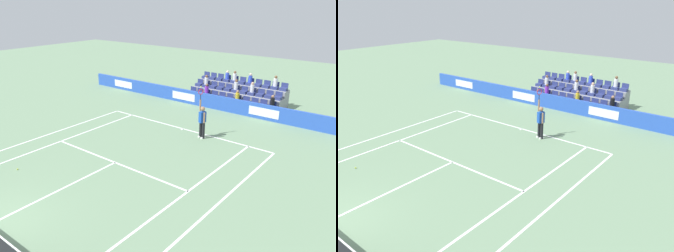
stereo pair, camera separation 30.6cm
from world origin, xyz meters
TOP-DOWN VIEW (x-y plane):
  - line_baseline at (0.00, -11.89)m, footprint 10.97×0.10m
  - line_service at (0.00, -6.40)m, footprint 8.23×0.10m
  - line_centre_service at (0.00, -3.20)m, footprint 0.10×6.40m
  - line_singles_sideline_left at (4.12, -5.95)m, footprint 0.10×11.89m
  - line_singles_sideline_right at (-4.12, -5.95)m, footprint 0.10×11.89m
  - line_doubles_sideline_left at (5.49, -5.95)m, footprint 0.10×11.89m
  - line_doubles_sideline_right at (-5.49, -5.95)m, footprint 0.10×11.89m
  - line_centre_mark at (0.00, -11.79)m, footprint 0.10×0.20m
  - sponsor_barrier at (0.00, -16.35)m, footprint 24.50×0.22m
  - tennis_player at (-1.57, -11.41)m, footprint 0.51×0.43m
  - stadium_stand at (-0.01, -18.67)m, footprint 6.82×2.85m
  - loose_tennis_ball at (2.92, -3.25)m, footprint 0.07×0.07m

SIDE VIEW (x-z plane):
  - line_baseline at x=0.00m, z-range 0.00..0.01m
  - line_service at x=0.00m, z-range 0.00..0.01m
  - line_centre_service at x=0.00m, z-range 0.00..0.01m
  - line_singles_sideline_left at x=4.12m, z-range 0.00..0.01m
  - line_singles_sideline_right at x=-4.12m, z-range 0.00..0.01m
  - line_doubles_sideline_left at x=5.49m, z-range 0.00..0.01m
  - line_doubles_sideline_right at x=-5.49m, z-range 0.00..0.01m
  - line_centre_mark at x=0.00m, z-range 0.00..0.01m
  - loose_tennis_ball at x=2.92m, z-range 0.00..0.07m
  - sponsor_barrier at x=0.00m, z-range 0.00..0.97m
  - stadium_stand at x=-0.01m, z-range -0.55..1.66m
  - tennis_player at x=-1.57m, z-range -0.43..2.42m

